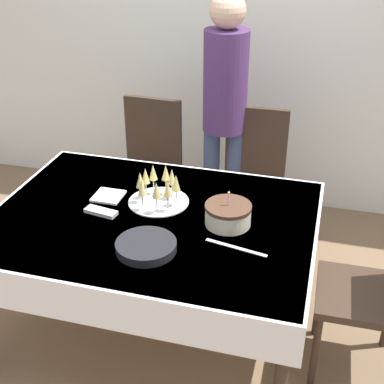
{
  "coord_description": "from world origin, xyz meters",
  "views": [
    {
      "loc": [
        0.8,
        -2.15,
        2.12
      ],
      "look_at": [
        0.18,
        0.09,
        0.84
      ],
      "focal_mm": 50.0,
      "sensor_mm": 36.0,
      "label": 1
    }
  ],
  "objects_px": {
    "dining_chair_far_right": "(252,177)",
    "dining_chair_right_end": "(382,284)",
    "person_standing": "(225,100)",
    "champagne_tray": "(158,187)",
    "birthday_cake": "(228,215)",
    "dining_chair_far_left": "(148,164)",
    "plate_stack_main": "(146,246)"
  },
  "relations": [
    {
      "from": "plate_stack_main",
      "to": "dining_chair_far_right",
      "type": "bearing_deg",
      "value": 76.47
    },
    {
      "from": "dining_chair_right_end",
      "to": "champagne_tray",
      "type": "bearing_deg",
      "value": 173.33
    },
    {
      "from": "champagne_tray",
      "to": "person_standing",
      "type": "height_order",
      "value": "person_standing"
    },
    {
      "from": "dining_chair_far_right",
      "to": "person_standing",
      "type": "distance_m",
      "value": 0.53
    },
    {
      "from": "champagne_tray",
      "to": "plate_stack_main",
      "type": "relative_size",
      "value": 1.14
    },
    {
      "from": "dining_chair_right_end",
      "to": "champagne_tray",
      "type": "xyz_separation_m",
      "value": [
        -1.14,
        0.13,
        0.28
      ]
    },
    {
      "from": "dining_chair_far_right",
      "to": "person_standing",
      "type": "relative_size",
      "value": 0.59
    },
    {
      "from": "plate_stack_main",
      "to": "person_standing",
      "type": "relative_size",
      "value": 0.17
    },
    {
      "from": "dining_chair_far_left",
      "to": "person_standing",
      "type": "bearing_deg",
      "value": 13.46
    },
    {
      "from": "dining_chair_far_right",
      "to": "birthday_cake",
      "type": "bearing_deg",
      "value": -88.63
    },
    {
      "from": "dining_chair_right_end",
      "to": "plate_stack_main",
      "type": "xyz_separation_m",
      "value": [
        -1.06,
        -0.28,
        0.21
      ]
    },
    {
      "from": "plate_stack_main",
      "to": "champagne_tray",
      "type": "bearing_deg",
      "value": 101.06
    },
    {
      "from": "dining_chair_right_end",
      "to": "birthday_cake",
      "type": "xyz_separation_m",
      "value": [
        -0.75,
        0.03,
        0.24
      ]
    },
    {
      "from": "dining_chair_far_left",
      "to": "champagne_tray",
      "type": "distance_m",
      "value": 0.9
    },
    {
      "from": "dining_chair_far_right",
      "to": "champagne_tray",
      "type": "distance_m",
      "value": 0.91
    },
    {
      "from": "dining_chair_right_end",
      "to": "person_standing",
      "type": "height_order",
      "value": "person_standing"
    },
    {
      "from": "person_standing",
      "to": "dining_chair_far_left",
      "type": "bearing_deg",
      "value": -166.54
    },
    {
      "from": "dining_chair_far_right",
      "to": "person_standing",
      "type": "height_order",
      "value": "person_standing"
    },
    {
      "from": "dining_chair_right_end",
      "to": "person_standing",
      "type": "xyz_separation_m",
      "value": [
        -0.99,
        1.03,
        0.46
      ]
    },
    {
      "from": "birthday_cake",
      "to": "champagne_tray",
      "type": "distance_m",
      "value": 0.41
    },
    {
      "from": "person_standing",
      "to": "plate_stack_main",
      "type": "bearing_deg",
      "value": -93.0
    },
    {
      "from": "dining_chair_far_left",
      "to": "plate_stack_main",
      "type": "height_order",
      "value": "dining_chair_far_left"
    },
    {
      "from": "dining_chair_right_end",
      "to": "champagne_tray",
      "type": "relative_size",
      "value": 3.06
    },
    {
      "from": "dining_chair_far_left",
      "to": "plate_stack_main",
      "type": "distance_m",
      "value": 1.29
    },
    {
      "from": "dining_chair_right_end",
      "to": "birthday_cake",
      "type": "relative_size",
      "value": 4.29
    },
    {
      "from": "birthday_cake",
      "to": "dining_chair_right_end",
      "type": "bearing_deg",
      "value": -2.4
    },
    {
      "from": "dining_chair_far_left",
      "to": "dining_chair_right_end",
      "type": "distance_m",
      "value": 1.75
    },
    {
      "from": "dining_chair_far_right",
      "to": "dining_chair_right_end",
      "type": "relative_size",
      "value": 1.0
    },
    {
      "from": "dining_chair_far_right",
      "to": "birthday_cake",
      "type": "relative_size",
      "value": 4.29
    },
    {
      "from": "dining_chair_right_end",
      "to": "dining_chair_far_right",
      "type": "bearing_deg",
      "value": 130.16
    },
    {
      "from": "dining_chair_far_right",
      "to": "dining_chair_right_end",
      "type": "xyz_separation_m",
      "value": [
        0.77,
        -0.92,
        0.0
      ]
    },
    {
      "from": "champagne_tray",
      "to": "person_standing",
      "type": "bearing_deg",
      "value": 80.5
    }
  ]
}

